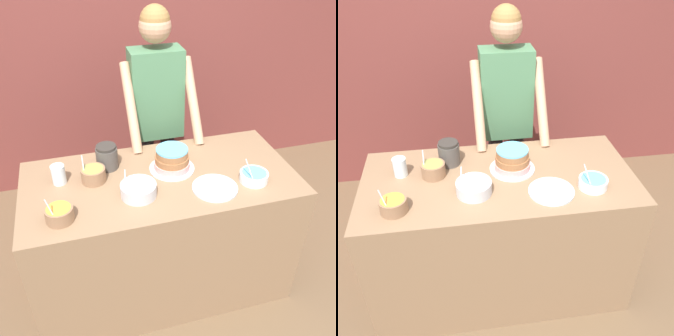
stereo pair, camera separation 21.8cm
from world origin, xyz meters
The scene contains 12 objects.
ground_plane centered at (0.00, 0.00, 0.00)m, with size 14.00×14.00×0.00m, color brown.
wall_back centered at (0.00, 1.87, 1.30)m, with size 10.00×0.05×2.60m.
counter centered at (0.00, 0.40, 0.47)m, with size 1.65×0.79×0.93m.
person_baker centered at (0.15, 1.05, 1.10)m, with size 0.50×0.49×1.79m.
cake centered at (0.09, 0.47, 1.00)m, with size 0.28×0.28×0.15m.
frosting_bowl_white centered at (-0.16, 0.26, 0.97)m, with size 0.20×0.20×0.16m.
frosting_bowl_blue centered at (0.53, 0.21, 0.96)m, with size 0.17×0.17×0.17m.
frosting_bowl_orange centered at (-0.60, 0.17, 0.97)m, with size 0.15×0.15×0.17m.
frosting_bowl_olive centered at (-0.39, 0.47, 0.98)m, with size 0.15×0.15×0.16m.
drinking_glass centered at (-0.59, 0.50, 0.99)m, with size 0.08×0.08×0.12m.
ceramic_plate centered at (0.28, 0.20, 0.94)m, with size 0.27×0.27×0.01m.
stoneware_jar centered at (-0.29, 0.59, 1.01)m, with size 0.13×0.13×0.16m.
Camera 2 is at (-0.24, -1.43, 2.25)m, focal length 40.00 mm.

